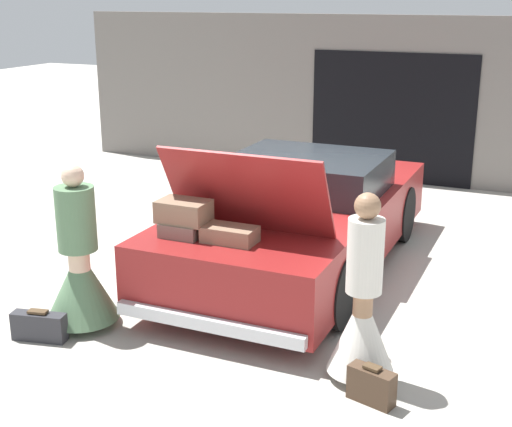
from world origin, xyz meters
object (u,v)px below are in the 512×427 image
car (299,218)px  suitcase_beside_left_person (39,326)px  person_right (362,315)px  person_left (80,271)px  suitcase_beside_right_person (371,385)px

car → suitcase_beside_left_person: (-1.56, -2.78, -0.47)m
person_right → person_left: bearing=84.4°
car → suitcase_beside_left_person: car is taller
person_right → suitcase_beside_right_person: (0.19, -0.33, -0.44)m
car → suitcase_beside_right_person: size_ratio=11.57×
suitcase_beside_left_person → car: bearing=60.7°
suitcase_beside_left_person → person_right: bearing=10.3°
suitcase_beside_left_person → suitcase_beside_right_person: size_ratio=1.32×
person_right → suitcase_beside_left_person: person_right is taller
suitcase_beside_right_person → person_left: bearing=175.6°
suitcase_beside_left_person → person_left: bearing=67.5°
person_left → suitcase_beside_left_person: (-0.18, -0.43, -0.43)m
person_left → suitcase_beside_right_person: (2.96, -0.23, -0.42)m
car → suitcase_beside_right_person: car is taller
person_right → car: bearing=24.1°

